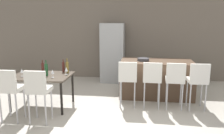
{
  "coord_description": "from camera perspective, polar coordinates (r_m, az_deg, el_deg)",
  "views": [
    {
      "loc": [
        0.32,
        -4.66,
        1.97
      ],
      "look_at": [
        -0.36,
        0.62,
        0.85
      ],
      "focal_mm": 36.89,
      "sensor_mm": 36.0,
      "label": 1
    }
  ],
  "objects": [
    {
      "name": "potted_plant",
      "position": [
        7.57,
        21.44,
        -1.69
      ],
      "size": [
        0.33,
        0.33,
        0.54
      ],
      "color": "#38383D",
      "rests_on": "ground_plane"
    },
    {
      "name": "bar_chair_right",
      "position": [
        5.2,
        15.39,
        -2.71
      ],
      "size": [
        0.42,
        0.42,
        1.05
      ],
      "color": "silver",
      "rests_on": "ground_plane"
    },
    {
      "name": "kitchen_island",
      "position": [
        6.04,
        10.87,
        -2.82
      ],
      "size": [
        1.82,
        0.94,
        0.92
      ],
      "primitive_type": "cube",
      "color": "#4C3828",
      "rests_on": "ground_plane"
    },
    {
      "name": "wine_bottle_right",
      "position": [
        5.69,
        -16.8,
        -0.02
      ],
      "size": [
        0.06,
        0.06,
        0.27
      ],
      "color": "#471E19",
      "rests_on": "dining_table"
    },
    {
      "name": "back_wall",
      "position": [
        7.62,
        4.99,
        7.9
      ],
      "size": [
        10.0,
        0.12,
        2.9
      ],
      "primitive_type": "cube",
      "color": "#665B51",
      "rests_on": "ground_plane"
    },
    {
      "name": "wine_glass_middle",
      "position": [
        5.36,
        -21.44,
        -0.86
      ],
      "size": [
        0.07,
        0.07,
        0.17
      ],
      "color": "silver",
      "rests_on": "dining_table"
    },
    {
      "name": "ground_plane",
      "position": [
        5.07,
        3.22,
        -11.01
      ],
      "size": [
        10.0,
        10.0,
        0.0
      ],
      "primitive_type": "plane",
      "color": "#ADA89E"
    },
    {
      "name": "bar_chair_left",
      "position": [
        5.16,
        3.94,
        -2.43
      ],
      "size": [
        0.41,
        0.41,
        1.05
      ],
      "color": "silver",
      "rests_on": "ground_plane"
    },
    {
      "name": "wine_bottle_corner",
      "position": [
        5.51,
        -11.96,
        0.03
      ],
      "size": [
        0.06,
        0.06,
        0.3
      ],
      "color": "#471E19",
      "rests_on": "dining_table"
    },
    {
      "name": "fruit_bowl",
      "position": [
        5.91,
        7.74,
        1.87
      ],
      "size": [
        0.29,
        0.29,
        0.07
      ],
      "primitive_type": "cylinder",
      "color": "#333338",
      "rests_on": "kitchen_island"
    },
    {
      "name": "dining_chair_near",
      "position": [
        4.81,
        -24.08,
        -4.53
      ],
      "size": [
        0.41,
        0.41,
        1.05
      ],
      "color": "silver",
      "rests_on": "ground_plane"
    },
    {
      "name": "wine_glass_left",
      "position": [
        5.22,
        -11.28,
        -0.6
      ],
      "size": [
        0.07,
        0.07,
        0.17
      ],
      "color": "silver",
      "rests_on": "dining_table"
    },
    {
      "name": "dining_chair_far",
      "position": [
        4.54,
        -17.85,
        -4.99
      ],
      "size": [
        0.41,
        0.41,
        1.05
      ],
      "color": "silver",
      "rests_on": "ground_plane"
    },
    {
      "name": "bar_chair_far",
      "position": [
        5.29,
        20.53,
        -2.8
      ],
      "size": [
        0.42,
        0.42,
        1.05
      ],
      "color": "silver",
      "rests_on": "ground_plane"
    },
    {
      "name": "wine_bottle_near",
      "position": [
        5.26,
        -15.97,
        -0.59
      ],
      "size": [
        0.07,
        0.07,
        0.35
      ],
      "color": "#194723",
      "rests_on": "dining_table"
    },
    {
      "name": "dining_table",
      "position": [
        5.37,
        -16.97,
        -2.64
      ],
      "size": [
        1.27,
        0.91,
        0.74
      ],
      "color": "#4C4238",
      "rests_on": "ground_plane"
    },
    {
      "name": "refrigerator",
      "position": [
        7.29,
        0.18,
        3.58
      ],
      "size": [
        0.72,
        0.68,
        1.84
      ],
      "primitive_type": "cube",
      "color": "#939699",
      "rests_on": "ground_plane"
    },
    {
      "name": "wine_glass_far",
      "position": [
        5.05,
        -14.53,
        -1.16
      ],
      "size": [
        0.07,
        0.07,
        0.17
      ],
      "color": "silver",
      "rests_on": "dining_table"
    },
    {
      "name": "wine_bottle_inner",
      "position": [
        5.44,
        -11.04,
        -0.04
      ],
      "size": [
        0.07,
        0.07,
        0.33
      ],
      "color": "brown",
      "rests_on": "dining_table"
    },
    {
      "name": "bar_chair_middle",
      "position": [
        5.15,
        9.92,
        -2.59
      ],
      "size": [
        0.41,
        0.41,
        1.05
      ],
      "color": "silver",
      "rests_on": "ground_plane"
    }
  ]
}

